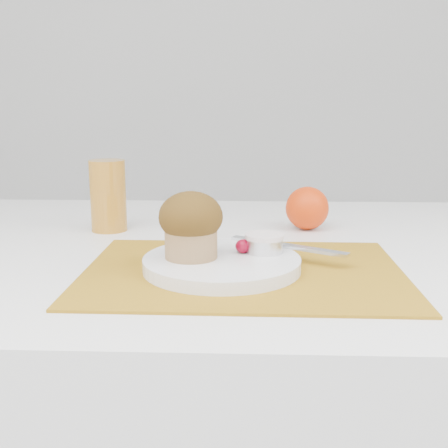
{
  "coord_description": "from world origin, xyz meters",
  "views": [
    {
      "loc": [
        -0.01,
        -0.84,
        0.98
      ],
      "look_at": [
        -0.04,
        -0.02,
        0.8
      ],
      "focal_mm": 45.0,
      "sensor_mm": 36.0,
      "label": 1
    }
  ],
  "objects_px": {
    "orange": "(307,208)",
    "juice_glass": "(108,196)",
    "plate": "(222,263)",
    "muffin": "(191,224)"
  },
  "relations": [
    {
      "from": "plate",
      "to": "orange",
      "type": "distance_m",
      "value": 0.3
    },
    {
      "from": "plate",
      "to": "muffin",
      "type": "xyz_separation_m",
      "value": [
        -0.04,
        -0.0,
        0.06
      ]
    },
    {
      "from": "plate",
      "to": "muffin",
      "type": "bearing_deg",
      "value": -178.25
    },
    {
      "from": "orange",
      "to": "juice_glass",
      "type": "bearing_deg",
      "value": -176.26
    },
    {
      "from": "plate",
      "to": "muffin",
      "type": "relative_size",
      "value": 2.37
    },
    {
      "from": "orange",
      "to": "muffin",
      "type": "height_order",
      "value": "muffin"
    },
    {
      "from": "juice_glass",
      "to": "muffin",
      "type": "height_order",
      "value": "juice_glass"
    },
    {
      "from": "orange",
      "to": "juice_glass",
      "type": "xyz_separation_m",
      "value": [
        -0.36,
        -0.02,
        0.02
      ]
    },
    {
      "from": "orange",
      "to": "juice_glass",
      "type": "relative_size",
      "value": 0.61
    },
    {
      "from": "plate",
      "to": "juice_glass",
      "type": "relative_size",
      "value": 1.7
    }
  ]
}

